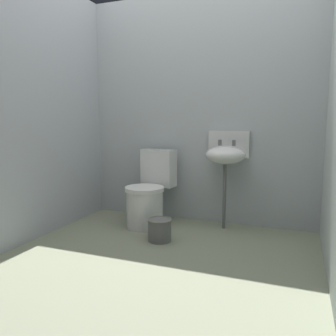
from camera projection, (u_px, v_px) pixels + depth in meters
ground_plane at (154, 267)px, 2.65m from camera, size 2.88×2.85×0.08m
wall_back at (200, 110)px, 3.65m from camera, size 2.88×0.10×2.41m
wall_left at (25, 108)px, 3.03m from camera, size 0.10×2.65×2.41m
toilet_near_wall at (149, 195)px, 3.56m from camera, size 0.44×0.63×0.78m
sink at (226, 155)px, 3.40m from camera, size 0.42×0.35×0.99m
bucket at (160, 229)px, 3.10m from camera, size 0.23×0.23×0.21m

